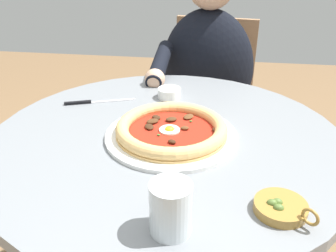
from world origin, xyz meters
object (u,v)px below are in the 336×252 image
pizza_on_plate (172,131)px  olive_pan (281,207)px  cafe_chair_diner (210,96)px  steak_knife (89,102)px  dining_table (167,198)px  water_glass (171,211)px  diner_person (204,114)px  ramekin_capers (169,93)px

pizza_on_plate → olive_pan: 0.34m
olive_pan → cafe_chair_diner: cafe_chair_diner is taller
steak_knife → cafe_chair_diner: size_ratio=0.24×
pizza_on_plate → dining_table: bearing=147.7°
water_glass → diner_person: 1.01m
diner_person → water_glass: bearing=-91.0°
dining_table → water_glass: 0.42m
water_glass → steak_knife: 0.59m
steak_knife → diner_person: size_ratio=0.19×
water_glass → ramekin_capers: (-0.08, 0.58, -0.02)m
pizza_on_plate → cafe_chair_diner: 0.83m
dining_table → ramekin_capers: (-0.03, 0.24, 0.22)m
water_glass → ramekin_capers: size_ratio=1.34×
ramekin_capers → diner_person: bearing=76.1°
steak_knife → cafe_chair_diner: (0.35, 0.61, -0.21)m
steak_knife → diner_person: 0.63m
cafe_chair_diner → olive_pan: bearing=-81.3°
diner_person → pizza_on_plate: bearing=-95.1°
dining_table → ramekin_capers: 0.33m
water_glass → olive_pan: (0.19, 0.07, -0.03)m
diner_person → steak_knife: bearing=-125.2°
pizza_on_plate → cafe_chair_diner: size_ratio=0.39×
steak_knife → ramekin_capers: ramekin_capers is taller
pizza_on_plate → water_glass: size_ratio=3.48×
dining_table → ramekin_capers: bearing=96.3°
olive_pan → ramekin_capers: bearing=118.8°
cafe_chair_diner → pizza_on_plate: bearing=-95.5°
dining_table → olive_pan: 0.42m
water_glass → olive_pan: size_ratio=0.90×
water_glass → olive_pan: bearing=20.9°
diner_person → olive_pan: bearing=-78.8°
dining_table → diner_person: 0.64m
steak_knife → olive_pan: (0.51, -0.43, 0.01)m
water_glass → cafe_chair_diner: 1.14m
olive_pan → dining_table: bearing=133.8°
pizza_on_plate → water_glass: 0.33m
diner_person → cafe_chair_diner: (0.02, 0.14, 0.03)m
water_glass → steak_knife: water_glass is taller
dining_table → water_glass: water_glass is taller
pizza_on_plate → ramekin_capers: bearing=99.1°
ramekin_capers → cafe_chair_diner: 0.60m
pizza_on_plate → steak_knife: 0.33m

